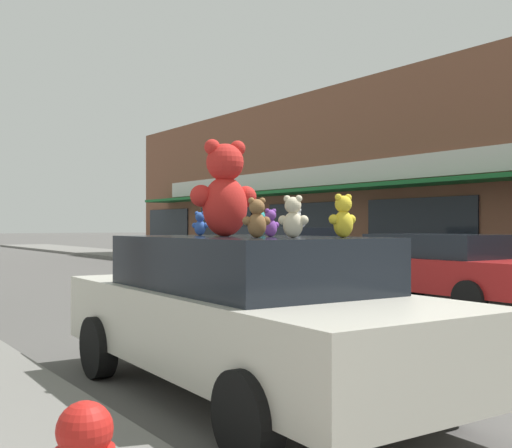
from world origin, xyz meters
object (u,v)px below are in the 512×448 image
Objects in this scene: teddy_bear_yellow at (343,217)px; teddy_bear_brown at (257,218)px; parked_car_far_center at (440,267)px; plush_art_car at (246,311)px; teddy_bear_teal at (261,224)px; teddy_bear_giant at (225,190)px; teddy_bear_purple at (270,223)px; teddy_bear_white at (296,222)px; teddy_bear_cream at (293,217)px; parked_car_far_right at (285,254)px; teddy_bear_orange at (221,219)px; teddy_bear_black at (224,222)px; teddy_bear_blue at (200,224)px.

teddy_bear_yellow is 1.09× the size of teddy_bear_brown.
teddy_bear_yellow is 0.08× the size of parked_car_far_center.
teddy_bear_yellow is at bearing -146.13° from parked_car_far_center.
plush_art_car is 1.10m from teddy_bear_teal.
teddy_bear_giant is at bearing -154.86° from parked_car_far_center.
teddy_bear_purple is at bearing -61.65° from plush_art_car.
parked_car_far_center is (6.28, 3.39, -0.85)m from teddy_bear_white.
teddy_bear_giant is 0.20× the size of parked_car_far_center.
teddy_bear_white is at bearing -77.48° from teddy_bear_cream.
teddy_bear_teal is 0.73× the size of teddy_bear_brown.
teddy_bear_purple is (0.22, -0.42, -0.31)m from teddy_bear_giant.
plush_art_car is 1.14m from teddy_bear_giant.
teddy_bear_white is at bearing -126.51° from parked_car_far_right.
teddy_bear_giant is 3.54× the size of teddy_bear_purple.
teddy_bear_orange is (0.38, 1.06, 0.86)m from plush_art_car.
teddy_bear_cream is 0.08× the size of parked_car_far_right.
parked_car_far_center is at bearing -148.35° from teddy_bear_purple.
teddy_bear_black is at bearing 2.65° from teddy_bear_white.
plush_art_car is 1.31m from teddy_bear_yellow.
teddy_bear_blue is at bearing -131.91° from parked_car_far_right.
teddy_bear_giant reaches higher than teddy_bear_orange.
teddy_bear_white is 1.09× the size of teddy_bear_purple.
plush_art_car is 18.82× the size of teddy_bear_blue.
teddy_bear_white reaches higher than plush_art_car.
teddy_bear_brown is at bearing -128.23° from parked_car_far_right.
teddy_bear_cream is 1.60m from teddy_bear_black.
teddy_bear_blue is at bearing 6.90° from teddy_bear_orange.
teddy_bear_cream is 0.31m from teddy_bear_brown.
teddy_bear_brown is at bearing 127.28° from teddy_bear_blue.
parked_car_far_center is at bearing -90.15° from teddy_bear_black.
plush_art_car is at bearing 50.44° from teddy_bear_orange.
teddy_bear_white is 0.79× the size of teddy_bear_cream.
teddy_bear_cream is (0.06, -0.96, -0.27)m from teddy_bear_giant.
teddy_bear_purple is (-0.26, 0.68, -0.05)m from teddy_bear_yellow.
teddy_bear_giant reaches higher than plush_art_car.
teddy_bear_cream reaches higher than teddy_bear_black.
plush_art_car is at bearing -63.79° from teddy_bear_yellow.
teddy_bear_white is at bearing -151.65° from parked_car_far_center.
teddy_bear_brown is at bearing 48.84° from teddy_bear_orange.
teddy_bear_black is at bearing 44.41° from teddy_bear_orange.
teddy_bear_white is 0.83× the size of teddy_bear_brown.
teddy_bear_orange reaches higher than teddy_bear_brown.
teddy_bear_teal is 0.05× the size of parked_car_far_center.
teddy_bear_teal is at bearing -109.89° from teddy_bear_brown.
parked_car_far_center is at bearing 173.02° from teddy_bear_teal.
teddy_bear_purple is (0.36, 0.30, -0.04)m from teddy_bear_brown.
teddy_bear_cream is at bearing 148.27° from teddy_bear_brown.
teddy_bear_brown is 8.31m from parked_car_far_center.
teddy_bear_orange is (-0.15, 0.54, 0.06)m from teddy_bear_teal.
parked_car_far_center is at bearing -179.15° from teddy_bear_orange.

